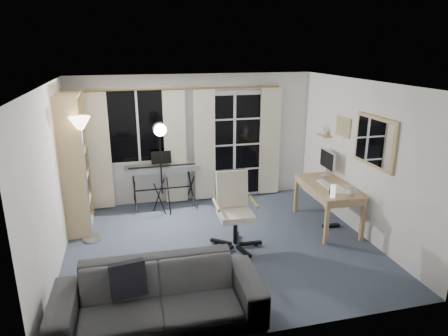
# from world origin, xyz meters

# --- Properties ---
(floor) EXTENTS (4.50, 4.00, 0.02)m
(floor) POSITION_xyz_m (0.00, 0.00, -0.01)
(floor) COLOR #384152
(floor) RESTS_ON ground
(window) EXTENTS (1.20, 0.08, 1.40)m
(window) POSITION_xyz_m (-1.05, 1.97, 1.50)
(window) COLOR white
(window) RESTS_ON floor
(french_door) EXTENTS (1.32, 0.09, 2.11)m
(french_door) POSITION_xyz_m (0.75, 1.97, 1.03)
(french_door) COLOR white
(french_door) RESTS_ON floor
(curtains) EXTENTS (3.60, 0.07, 2.13)m
(curtains) POSITION_xyz_m (-0.14, 1.88, 1.09)
(curtains) COLOR gold
(curtains) RESTS_ON floor
(bookshelf) EXTENTS (0.37, 1.03, 2.20)m
(bookshelf) POSITION_xyz_m (-2.13, 1.21, 1.05)
(bookshelf) COLOR #A48A56
(bookshelf) RESTS_ON floor
(torchiere_lamp) EXTENTS (0.40, 0.40, 1.92)m
(torchiere_lamp) POSITION_xyz_m (-1.89, 0.65, 1.55)
(torchiere_lamp) COLOR #B2B2B7
(torchiere_lamp) RESTS_ON floor
(keyboard_piano) EXTENTS (1.35, 0.67, 0.98)m
(keyboard_piano) POSITION_xyz_m (-0.67, 1.70, 0.74)
(keyboard_piano) COLOR black
(keyboard_piano) RESTS_ON floor
(studio_light) EXTENTS (0.31, 0.34, 1.69)m
(studio_light) POSITION_xyz_m (-0.71, 1.35, 1.36)
(studio_light) COLOR black
(studio_light) RESTS_ON floor
(office_chair) EXTENTS (0.76, 0.78, 1.13)m
(office_chair) POSITION_xyz_m (0.20, -0.01, 0.66)
(office_chair) COLOR black
(office_chair) RESTS_ON floor
(desk) EXTENTS (0.73, 1.36, 0.71)m
(desk) POSITION_xyz_m (1.88, 0.26, 0.62)
(desk) COLOR #A18252
(desk) RESTS_ON floor
(monitor) EXTENTS (0.18, 0.51, 0.45)m
(monitor) POSITION_xyz_m (2.08, 0.71, 0.98)
(monitor) COLOR silver
(monitor) RESTS_ON desk
(desk_clutter) EXTENTS (0.44, 0.80, 0.90)m
(desk_clutter) POSITION_xyz_m (1.81, 0.04, 0.56)
(desk_clutter) COLOR white
(desk_clutter) RESTS_ON desk
(mug) EXTENTS (0.12, 0.10, 0.12)m
(mug) POSITION_xyz_m (1.98, -0.24, 0.77)
(mug) COLOR silver
(mug) RESTS_ON desk
(wall_mirror) EXTENTS (0.04, 0.94, 0.74)m
(wall_mirror) POSITION_xyz_m (2.22, -0.35, 1.55)
(wall_mirror) COLOR #A48A56
(wall_mirror) RESTS_ON floor
(framed_print) EXTENTS (0.03, 0.42, 0.32)m
(framed_print) POSITION_xyz_m (2.23, 0.55, 1.60)
(framed_print) COLOR #A48A56
(framed_print) RESTS_ON floor
(wall_shelf) EXTENTS (0.16, 0.30, 0.18)m
(wall_shelf) POSITION_xyz_m (2.16, 1.05, 1.41)
(wall_shelf) COLOR #A48A56
(wall_shelf) RESTS_ON floor
(sofa) EXTENTS (2.21, 0.68, 0.86)m
(sofa) POSITION_xyz_m (-1.04, -1.55, 0.43)
(sofa) COLOR #313234
(sofa) RESTS_ON floor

